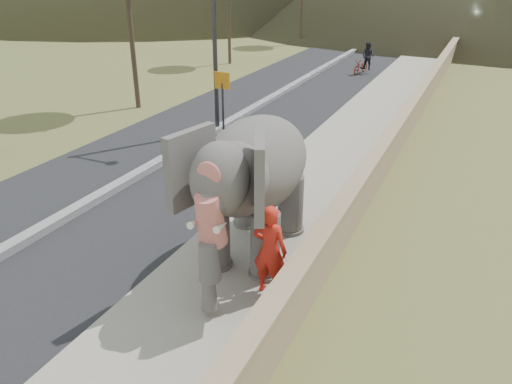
% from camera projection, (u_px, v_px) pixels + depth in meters
% --- Properties ---
extents(ground, '(160.00, 160.00, 0.00)m').
position_uv_depth(ground, '(140.00, 384.00, 7.72)').
color(ground, olive).
rests_on(ground, ground).
extents(road, '(7.00, 120.00, 0.03)m').
position_uv_depth(road, '(196.00, 144.00, 17.86)').
color(road, black).
rests_on(road, ground).
extents(median, '(0.35, 120.00, 0.22)m').
position_uv_depth(median, '(196.00, 141.00, 17.82)').
color(median, black).
rests_on(median, ground).
extents(walkway, '(3.00, 120.00, 0.15)m').
position_uv_depth(walkway, '(331.00, 164.00, 15.93)').
color(walkway, '#9E9687').
rests_on(walkway, ground).
extents(parapet, '(0.30, 120.00, 1.10)m').
position_uv_depth(parapet, '(384.00, 158.00, 15.10)').
color(parapet, tan).
rests_on(parapet, ground).
extents(signboard, '(0.60, 0.08, 2.40)m').
position_uv_depth(signboard, '(223.00, 93.00, 17.95)').
color(signboard, '#2D2D33').
rests_on(signboard, ground).
extents(elephant_and_man, '(2.59, 4.49, 3.11)m').
position_uv_depth(elephant_and_man, '(255.00, 184.00, 10.49)').
color(elephant_and_man, '#65605C').
rests_on(elephant_and_man, ground).
extents(motorcyclist, '(1.23, 1.68, 1.81)m').
position_uv_depth(motorcyclist, '(364.00, 62.00, 28.74)').
color(motorcyclist, maroon).
rests_on(motorcyclist, ground).
extents(trees, '(47.54, 41.80, 7.85)m').
position_uv_depth(trees, '(504.00, 6.00, 28.08)').
color(trees, '#473828').
rests_on(trees, ground).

